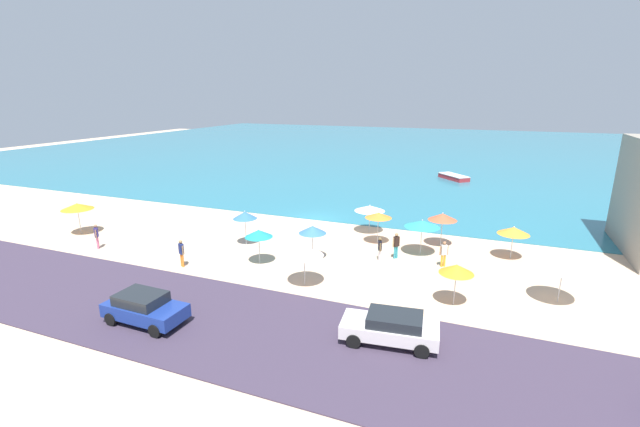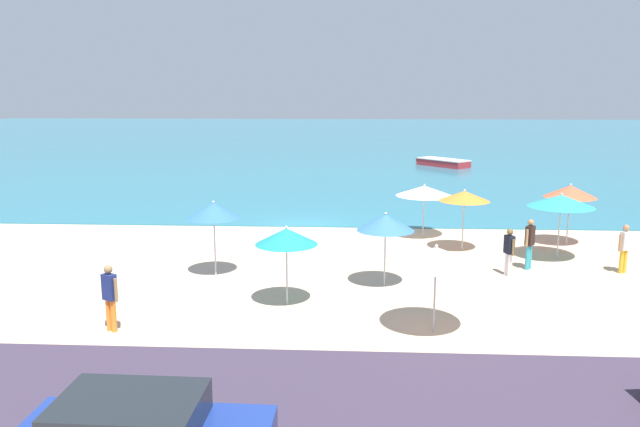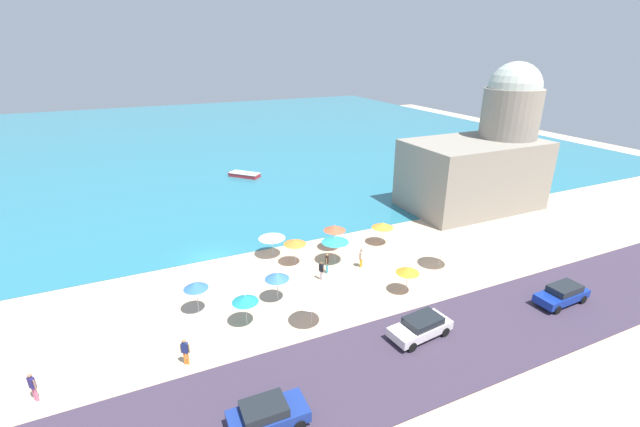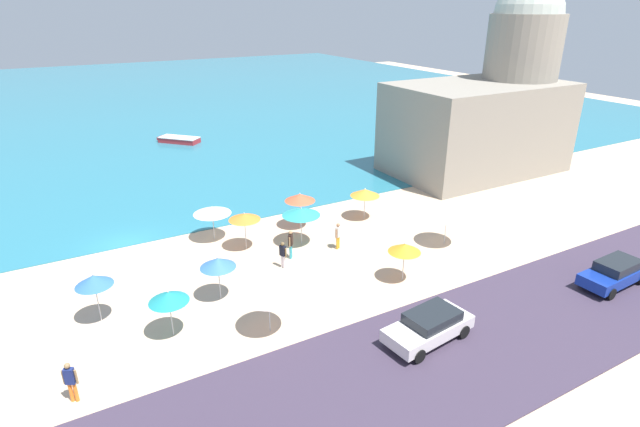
{
  "view_description": "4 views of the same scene",
  "coord_description": "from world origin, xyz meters",
  "px_view_note": "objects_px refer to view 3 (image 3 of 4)",
  "views": [
    {
      "loc": [
        13.75,
        -33.53,
        10.75
      ],
      "look_at": [
        1.08,
        -1.57,
        1.13
      ],
      "focal_mm": 24.0,
      "sensor_mm": 36.0,
      "label": 1
    },
    {
      "loc": [
        2.31,
        -28.08,
        6.22
      ],
      "look_at": [
        1.11,
        -5.83,
        1.81
      ],
      "focal_mm": 35.0,
      "sensor_mm": 36.0,
      "label": 2
    },
    {
      "loc": [
        -5.32,
        -35.11,
        18.07
      ],
      "look_at": [
        11.87,
        2.25,
        1.72
      ],
      "focal_mm": 24.0,
      "sensor_mm": 36.0,
      "label": 3
    },
    {
      "loc": [
        -3.04,
        -30.64,
        14.24
      ],
      "look_at": [
        11.84,
        -4.12,
        1.38
      ],
      "focal_mm": 28.0,
      "sensor_mm": 36.0,
      "label": 4
    }
  ],
  "objects_px": {
    "parked_car_1": "(421,326)",
    "beach_umbrella_8": "(277,276)",
    "beach_umbrella_6": "(196,285)",
    "beach_umbrella_5": "(383,225)",
    "beach_umbrella_1": "(335,228)",
    "bather_1": "(33,386)",
    "bather_3": "(321,270)",
    "beach_umbrella_10": "(442,245)",
    "harbor_fortress": "(486,157)",
    "bather_2": "(361,257)",
    "parked_car_0": "(267,415)",
    "beach_umbrella_4": "(408,270)",
    "beach_umbrella_0": "(311,299)",
    "beach_umbrella_3": "(272,236)",
    "beach_umbrella_9": "(295,242)",
    "bather_4": "(185,350)",
    "skiff_nearshore": "(244,175)",
    "beach_umbrella_11": "(245,299)",
    "beach_umbrella_7": "(335,240)",
    "parked_car_2": "(562,294)",
    "bather_0": "(327,262)"
  },
  "relations": [
    {
      "from": "beach_umbrella_6",
      "to": "beach_umbrella_8",
      "type": "distance_m",
      "value": 5.8
    },
    {
      "from": "beach_umbrella_0",
      "to": "beach_umbrella_5",
      "type": "relative_size",
      "value": 1.03
    },
    {
      "from": "beach_umbrella_10",
      "to": "bather_2",
      "type": "height_order",
      "value": "beach_umbrella_10"
    },
    {
      "from": "bather_1",
      "to": "bather_3",
      "type": "relative_size",
      "value": 1.09
    },
    {
      "from": "beach_umbrella_5",
      "to": "beach_umbrella_9",
      "type": "bearing_deg",
      "value": -177.71
    },
    {
      "from": "beach_umbrella_10",
      "to": "bather_2",
      "type": "relative_size",
      "value": 1.41
    },
    {
      "from": "bather_0",
      "to": "bather_4",
      "type": "distance_m",
      "value": 14.09
    },
    {
      "from": "beach_umbrella_1",
      "to": "beach_umbrella_9",
      "type": "relative_size",
      "value": 1.03
    },
    {
      "from": "beach_umbrella_0",
      "to": "beach_umbrella_7",
      "type": "relative_size",
      "value": 0.93
    },
    {
      "from": "bather_1",
      "to": "parked_car_0",
      "type": "bearing_deg",
      "value": -32.57
    },
    {
      "from": "beach_umbrella_11",
      "to": "parked_car_1",
      "type": "bearing_deg",
      "value": -31.18
    },
    {
      "from": "bather_3",
      "to": "bather_4",
      "type": "relative_size",
      "value": 0.92
    },
    {
      "from": "beach_umbrella_6",
      "to": "skiff_nearshore",
      "type": "distance_m",
      "value": 33.88
    },
    {
      "from": "bather_1",
      "to": "skiff_nearshore",
      "type": "bearing_deg",
      "value": 59.28
    },
    {
      "from": "parked_car_1",
      "to": "beach_umbrella_8",
      "type": "bearing_deg",
      "value": 131.45
    },
    {
      "from": "beach_umbrella_5",
      "to": "beach_umbrella_6",
      "type": "bearing_deg",
      "value": -167.12
    },
    {
      "from": "parked_car_1",
      "to": "harbor_fortress",
      "type": "relative_size",
      "value": 0.27
    },
    {
      "from": "beach_umbrella_8",
      "to": "skiff_nearshore",
      "type": "bearing_deg",
      "value": 78.95
    },
    {
      "from": "beach_umbrella_9",
      "to": "parked_car_2",
      "type": "bearing_deg",
      "value": -41.47
    },
    {
      "from": "bather_2",
      "to": "harbor_fortress",
      "type": "height_order",
      "value": "harbor_fortress"
    },
    {
      "from": "beach_umbrella_3",
      "to": "beach_umbrella_10",
      "type": "relative_size",
      "value": 1.0
    },
    {
      "from": "beach_umbrella_5",
      "to": "beach_umbrella_10",
      "type": "bearing_deg",
      "value": -69.97
    },
    {
      "from": "bather_4",
      "to": "skiff_nearshore",
      "type": "relative_size",
      "value": 0.4
    },
    {
      "from": "bather_3",
      "to": "beach_umbrella_7",
      "type": "bearing_deg",
      "value": 43.28
    },
    {
      "from": "bather_2",
      "to": "bather_3",
      "type": "height_order",
      "value": "bather_2"
    },
    {
      "from": "skiff_nearshore",
      "to": "beach_umbrella_5",
      "type": "bearing_deg",
      "value": -77.52
    },
    {
      "from": "bather_4",
      "to": "parked_car_2",
      "type": "relative_size",
      "value": 0.41
    },
    {
      "from": "beach_umbrella_5",
      "to": "skiff_nearshore",
      "type": "xyz_separation_m",
      "value": [
        -6.08,
        27.45,
        -1.62
      ]
    },
    {
      "from": "beach_umbrella_1",
      "to": "beach_umbrella_5",
      "type": "xyz_separation_m",
      "value": [
        4.7,
        -0.84,
        -0.24
      ]
    },
    {
      "from": "bather_2",
      "to": "beach_umbrella_3",
      "type": "bearing_deg",
      "value": 140.84
    },
    {
      "from": "beach_umbrella_10",
      "to": "bather_4",
      "type": "height_order",
      "value": "beach_umbrella_10"
    },
    {
      "from": "beach_umbrella_4",
      "to": "beach_umbrella_0",
      "type": "bearing_deg",
      "value": -175.5
    },
    {
      "from": "beach_umbrella_10",
      "to": "beach_umbrella_11",
      "type": "bearing_deg",
      "value": -176.48
    },
    {
      "from": "beach_umbrella_10",
      "to": "harbor_fortress",
      "type": "height_order",
      "value": "harbor_fortress"
    },
    {
      "from": "bather_1",
      "to": "parked_car_1",
      "type": "relative_size",
      "value": 0.4
    },
    {
      "from": "bather_1",
      "to": "parked_car_0",
      "type": "xyz_separation_m",
      "value": [
        10.88,
        -6.95,
        -0.17
      ]
    },
    {
      "from": "beach_umbrella_5",
      "to": "beach_umbrella_1",
      "type": "bearing_deg",
      "value": 169.85
    },
    {
      "from": "beach_umbrella_3",
      "to": "beach_umbrella_9",
      "type": "bearing_deg",
      "value": -61.4
    },
    {
      "from": "beach_umbrella_1",
      "to": "parked_car_1",
      "type": "height_order",
      "value": "beach_umbrella_1"
    },
    {
      "from": "beach_umbrella_7",
      "to": "parked_car_1",
      "type": "distance_m",
      "value": 11.73
    },
    {
      "from": "beach_umbrella_6",
      "to": "beach_umbrella_9",
      "type": "distance_m",
      "value": 9.77
    },
    {
      "from": "beach_umbrella_5",
      "to": "beach_umbrella_11",
      "type": "relative_size",
      "value": 0.96
    },
    {
      "from": "beach_umbrella_0",
      "to": "bather_4",
      "type": "bearing_deg",
      "value": -177.17
    },
    {
      "from": "beach_umbrella_8",
      "to": "bather_3",
      "type": "xyz_separation_m",
      "value": [
        4.27,
        1.37,
        -1.18
      ]
    },
    {
      "from": "beach_umbrella_4",
      "to": "beach_umbrella_11",
      "type": "distance_m",
      "value": 12.44
    },
    {
      "from": "beach_umbrella_8",
      "to": "beach_umbrella_10",
      "type": "bearing_deg",
      "value": -3.44
    },
    {
      "from": "beach_umbrella_11",
      "to": "skiff_nearshore",
      "type": "relative_size",
      "value": 0.54
    },
    {
      "from": "beach_umbrella_3",
      "to": "beach_umbrella_9",
      "type": "distance_m",
      "value": 2.7
    },
    {
      "from": "beach_umbrella_8",
      "to": "skiff_nearshore",
      "type": "height_order",
      "value": "beach_umbrella_8"
    },
    {
      "from": "beach_umbrella_1",
      "to": "harbor_fortress",
      "type": "distance_m",
      "value": 22.21
    }
  ]
}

